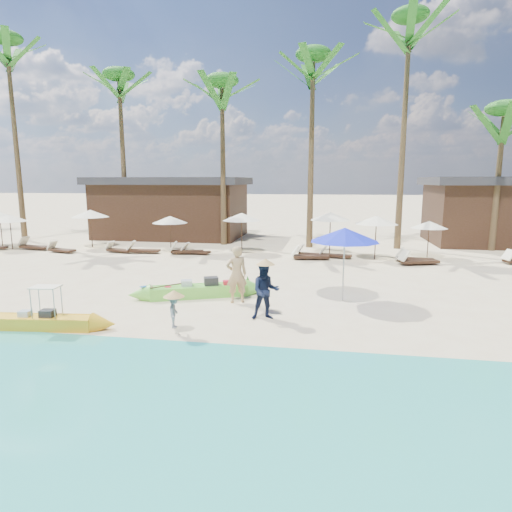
% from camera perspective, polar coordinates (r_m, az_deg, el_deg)
% --- Properties ---
extents(ground, '(240.00, 240.00, 0.00)m').
position_cam_1_polar(ground, '(13.45, -4.89, -7.58)').
color(ground, beige).
rests_on(ground, ground).
extents(wet_sand_strip, '(240.00, 4.50, 0.01)m').
position_cam_1_polar(wet_sand_strip, '(9.05, -13.14, -16.87)').
color(wet_sand_strip, tan).
rests_on(wet_sand_strip, ground).
extents(green_canoe, '(5.16, 2.38, 0.69)m').
position_cam_1_polar(green_canoe, '(15.30, -7.58, -4.57)').
color(green_canoe, '#69D240').
rests_on(green_canoe, ground).
extents(yellow_canoe, '(4.67, 0.92, 1.21)m').
position_cam_1_polar(yellow_canoe, '(13.38, -26.66, -7.85)').
color(yellow_canoe, gold).
rests_on(yellow_canoe, ground).
extents(tourist, '(0.84, 0.71, 1.94)m').
position_cam_1_polar(tourist, '(14.31, -2.60, -2.46)').
color(tourist, tan).
rests_on(tourist, ground).
extents(vendor_green, '(0.96, 0.83, 1.71)m').
position_cam_1_polar(vendor_green, '(12.62, 1.27, -4.69)').
color(vendor_green, '#131A34').
rests_on(vendor_green, ground).
extents(vendor_yellow, '(0.46, 0.65, 0.92)m').
position_cam_1_polar(vendor_yellow, '(11.64, -10.82, -7.24)').
color(vendor_yellow, gray).
rests_on(vendor_yellow, ground).
extents(blue_umbrella, '(2.33, 2.33, 2.51)m').
position_cam_1_polar(blue_umbrella, '(14.65, 11.75, 2.79)').
color(blue_umbrella, '#99999E').
rests_on(blue_umbrella, ground).
extents(resort_parasol_1, '(2.11, 2.11, 2.17)m').
position_cam_1_polar(resort_parasol_1, '(30.70, -31.00, 4.65)').
color(resort_parasol_1, '#362016').
rests_on(resort_parasol_1, ground).
extents(resort_parasol_2, '(2.01, 2.01, 2.07)m').
position_cam_1_polar(resort_parasol_2, '(29.49, -30.01, 4.39)').
color(resort_parasol_2, '#362016').
rests_on(resort_parasol_2, ground).
extents(lounger_2_left, '(2.03, 0.87, 0.67)m').
position_cam_1_polar(lounger_2_left, '(28.81, -27.57, 1.20)').
color(lounger_2_left, '#362016').
rests_on(lounger_2_left, ground).
extents(resort_parasol_3, '(2.24, 2.24, 2.31)m').
position_cam_1_polar(resort_parasol_3, '(28.21, -21.23, 5.30)').
color(resort_parasol_3, '#362016').
rests_on(resort_parasol_3, ground).
extents(lounger_3_left, '(1.82, 0.96, 0.59)m').
position_cam_1_polar(lounger_3_left, '(26.97, -24.64, 0.85)').
color(lounger_3_left, '#362016').
rests_on(lounger_3_left, ground).
extents(lounger_3_right, '(1.70, 0.85, 0.56)m').
position_cam_1_polar(lounger_3_right, '(25.74, -17.93, 0.85)').
color(lounger_3_right, '#362016').
rests_on(lounger_3_right, ground).
extents(resort_parasol_4, '(2.02, 2.02, 2.08)m').
position_cam_1_polar(resort_parasol_4, '(24.97, -11.40, 4.78)').
color(resort_parasol_4, '#362016').
rests_on(resort_parasol_4, ground).
extents(lounger_4_left, '(1.85, 0.72, 0.61)m').
position_cam_1_polar(lounger_4_left, '(25.11, -14.95, 0.82)').
color(lounger_4_left, '#362016').
rests_on(lounger_4_left, ground).
extents(lounger_4_right, '(1.92, 0.89, 0.63)m').
position_cam_1_polar(lounger_4_right, '(24.25, -9.48, 0.72)').
color(lounger_4_right, '#362016').
rests_on(lounger_4_right, ground).
extents(resort_parasol_5, '(2.21, 2.21, 2.27)m').
position_cam_1_polar(resort_parasol_5, '(24.30, -1.93, 5.24)').
color(resort_parasol_5, '#362016').
rests_on(resort_parasol_5, ground).
extents(lounger_5_left, '(1.71, 0.77, 0.56)m').
position_cam_1_polar(lounger_5_left, '(24.19, -8.22, 0.68)').
color(lounger_5_left, '#362016').
rests_on(lounger_5_left, ground).
extents(resort_parasol_6, '(2.27, 2.27, 2.34)m').
position_cam_1_polar(resort_parasol_6, '(24.28, 9.90, 5.25)').
color(resort_parasol_6, '#362016').
rests_on(resort_parasol_6, ground).
extents(lounger_6_left, '(1.82, 0.78, 0.60)m').
position_cam_1_polar(lounger_6_left, '(23.24, 7.44, 0.35)').
color(lounger_6_left, '#362016').
rests_on(lounger_6_left, ground).
extents(lounger_6_right, '(1.99, 0.81, 0.66)m').
position_cam_1_polar(lounger_6_right, '(22.46, 6.99, 0.08)').
color(lounger_6_right, '#362016').
rests_on(lounger_6_right, ground).
extents(resort_parasol_7, '(2.23, 2.23, 2.29)m').
position_cam_1_polar(resort_parasol_7, '(22.96, 15.77, 4.65)').
color(resort_parasol_7, '#362016').
rests_on(resort_parasol_7, ground).
extents(lounger_7_left, '(1.74, 0.84, 0.57)m').
position_cam_1_polar(lounger_7_left, '(23.14, 10.36, 0.21)').
color(lounger_7_left, '#362016').
rests_on(lounger_7_left, ground).
extents(lounger_7_right, '(2.05, 1.16, 0.67)m').
position_cam_1_polar(lounger_7_right, '(22.31, 20.63, -0.55)').
color(lounger_7_right, '#362016').
rests_on(lounger_7_right, ground).
extents(resort_parasol_8, '(1.90, 1.90, 1.95)m').
position_cam_1_polar(resort_parasol_8, '(24.52, 22.10, 3.89)').
color(resort_parasol_8, '#362016').
rests_on(resort_parasol_8, ground).
extents(lounger_8_left, '(1.90, 0.91, 0.62)m').
position_cam_1_polar(lounger_8_left, '(23.02, 20.13, -0.25)').
color(lounger_8_left, '#362016').
rests_on(lounger_8_left, ground).
extents(palm_1, '(2.08, 2.08, 13.60)m').
position_cam_1_polar(palm_1, '(34.37, -30.02, 20.06)').
color(palm_1, brown).
rests_on(palm_1, ground).
extents(palm_2, '(2.08, 2.08, 11.33)m').
position_cam_1_polar(palm_2, '(31.14, -17.67, 19.01)').
color(palm_2, brown).
rests_on(palm_2, ground).
extents(palm_3, '(2.08, 2.08, 10.52)m').
position_cam_1_polar(palm_3, '(27.86, -4.53, 19.29)').
color(palm_3, brown).
rests_on(palm_3, ground).
extents(palm_4, '(2.08, 2.08, 11.70)m').
position_cam_1_polar(palm_4, '(27.00, 7.56, 21.43)').
color(palm_4, brown).
rests_on(palm_4, ground).
extents(palm_5, '(2.08, 2.08, 13.60)m').
position_cam_1_polar(palm_5, '(27.96, 19.58, 23.44)').
color(palm_5, brown).
rests_on(palm_5, ground).
extents(palm_6, '(2.08, 2.08, 8.51)m').
position_cam_1_polar(palm_6, '(28.75, 30.06, 14.67)').
color(palm_6, brown).
rests_on(palm_6, ground).
extents(pavilion_west, '(10.80, 6.60, 4.30)m').
position_cam_1_polar(pavilion_west, '(32.01, -11.09, 6.46)').
color(pavilion_west, '#362016').
rests_on(pavilion_west, ground).
extents(pavilion_east, '(8.80, 6.60, 4.30)m').
position_cam_1_polar(pavilion_east, '(31.84, 29.42, 5.36)').
color(pavilion_east, '#362016').
rests_on(pavilion_east, ground).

